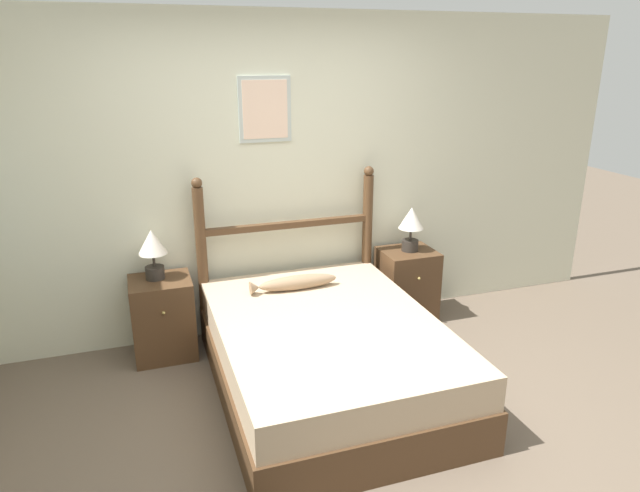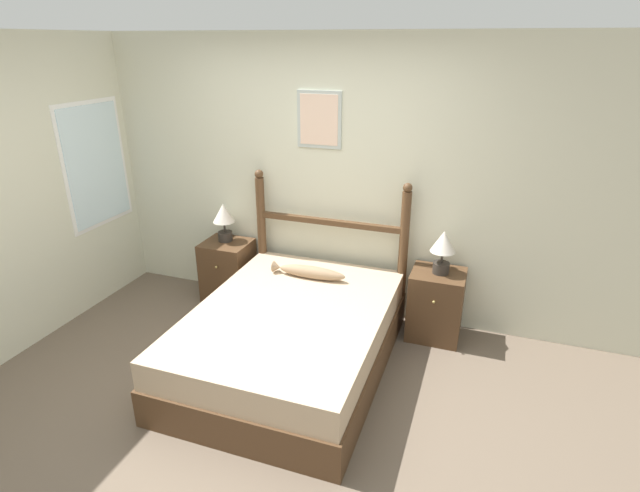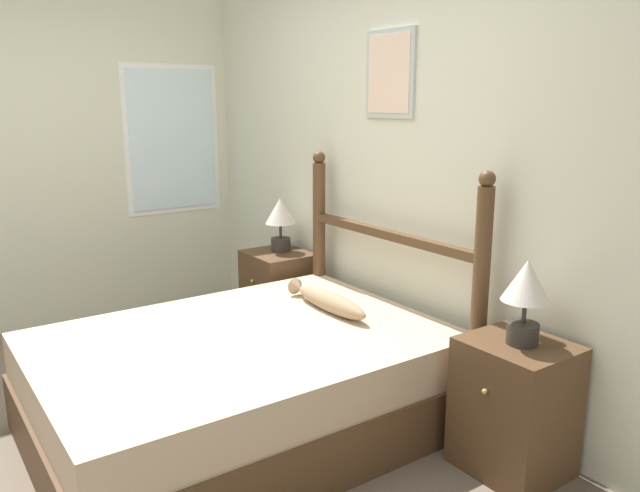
% 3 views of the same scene
% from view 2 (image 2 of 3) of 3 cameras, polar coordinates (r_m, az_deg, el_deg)
% --- Properties ---
extents(ground_plane, '(16.00, 16.00, 0.00)m').
position_cam_2_polar(ground_plane, '(3.84, -9.22, -17.97)').
color(ground_plane, brown).
extents(wall_back, '(6.40, 0.08, 2.55)m').
position_cam_2_polar(wall_back, '(4.66, -0.09, 7.66)').
color(wall_back, beige).
rests_on(wall_back, ground_plane).
extents(bed, '(1.48, 2.02, 0.52)m').
position_cam_2_polar(bed, '(4.07, -3.39, -10.49)').
color(bed, '#4C331E').
rests_on(bed, ground_plane).
extents(headboard, '(1.48, 0.08, 1.35)m').
position_cam_2_polar(headboard, '(4.66, 1.06, 0.45)').
color(headboard, '#4C331E').
rests_on(headboard, ground_plane).
extents(nightstand_left, '(0.46, 0.43, 0.62)m').
position_cam_2_polar(nightstand_left, '(5.12, -10.45, -2.82)').
color(nightstand_left, '#4C331E').
rests_on(nightstand_left, ground_plane).
extents(nightstand_right, '(0.46, 0.43, 0.62)m').
position_cam_2_polar(nightstand_right, '(4.54, 13.08, -6.54)').
color(nightstand_right, '#4C331E').
rests_on(nightstand_right, ground_plane).
extents(table_lamp_left, '(0.21, 0.21, 0.38)m').
position_cam_2_polar(table_lamp_left, '(4.96, -10.94, 3.24)').
color(table_lamp_left, '#2D2823').
rests_on(table_lamp_left, nightstand_left).
extents(table_lamp_right, '(0.21, 0.21, 0.38)m').
position_cam_2_polar(table_lamp_right, '(4.30, 13.89, -0.04)').
color(table_lamp_right, '#2D2823').
rests_on(table_lamp_right, nightstand_right).
extents(fish_pillow, '(0.68, 0.12, 0.11)m').
position_cam_2_polar(fish_pillow, '(4.41, -1.27, -2.97)').
color(fish_pillow, '#997A5B').
rests_on(fish_pillow, bed).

